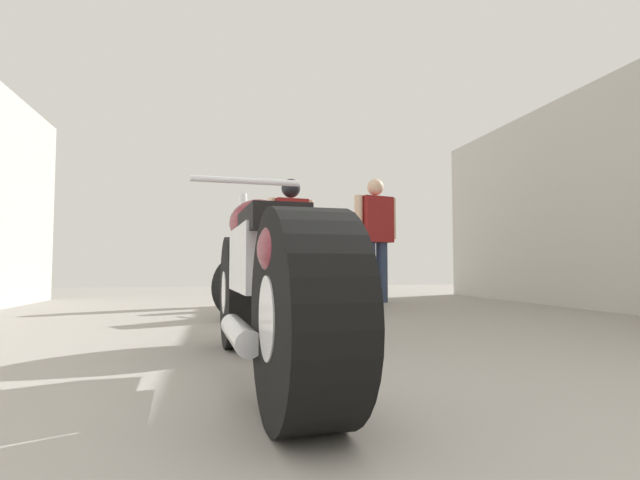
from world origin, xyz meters
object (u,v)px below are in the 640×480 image
Objects in this scene: motorcycle_maroon_cruiser at (265,281)px; mechanic_in_blue at (376,232)px; motorcycle_black_naked at (293,278)px; mechanic_with_helmet at (291,228)px.

mechanic_in_blue is (1.98, 4.22, 0.56)m from motorcycle_maroon_cruiser.
motorcycle_black_naked is at bearing -135.28° from mechanic_in_blue.
motorcycle_black_naked is 1.02× the size of mechanic_with_helmet.
mechanic_in_blue reaches higher than motorcycle_black_naked.
mechanic_in_blue is 1.20m from mechanic_with_helmet.
motorcycle_black_naked is at bearing 78.41° from motorcycle_maroon_cruiser.
motorcycle_black_naked is 1.66m from mechanic_with_helmet.
motorcycle_maroon_cruiser is 4.70m from mechanic_in_blue.
mechanic_in_blue is 1.01× the size of mechanic_with_helmet.
motorcycle_maroon_cruiser reaches higher than motorcycle_black_naked.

